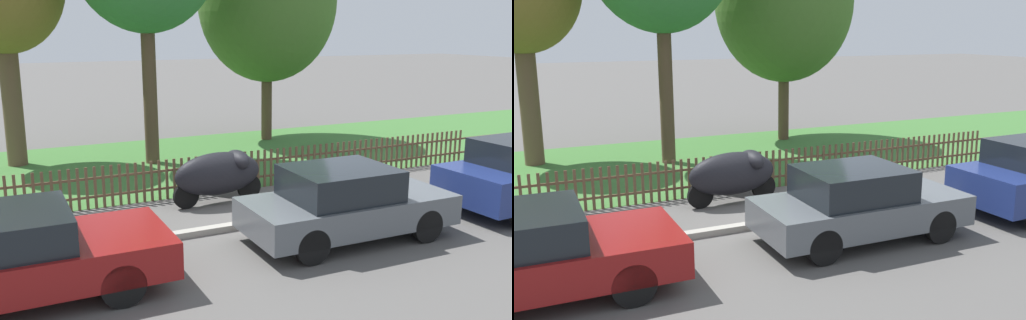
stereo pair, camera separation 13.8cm
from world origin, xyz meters
TOP-DOWN VIEW (x-y plane):
  - ground_plane at (0.00, 0.00)m, footprint 120.00×120.00m
  - kerb_stone at (0.00, 0.10)m, footprint 40.35×0.20m
  - grass_strip at (0.00, 6.04)m, footprint 40.35×7.00m
  - park_fence at (-0.00, 2.55)m, footprint 40.35×0.05m
  - parked_car_black_saloon at (-5.26, -1.22)m, footprint 4.43×1.86m
  - parked_car_navy_estate at (0.34, -1.20)m, footprint 3.79×1.71m
  - covered_motorcycle at (-0.85, 1.76)m, footprint 2.05×0.83m
  - tree_far_left at (3.37, 7.94)m, footprint 4.54×4.54m

SIDE VIEW (x-z plane):
  - ground_plane at x=0.00m, z-range 0.00..0.00m
  - grass_strip at x=0.00m, z-range 0.00..0.01m
  - kerb_stone at x=0.00m, z-range 0.00..0.12m
  - park_fence at x=0.00m, z-range 0.00..0.91m
  - parked_car_black_saloon at x=-5.26m, z-range 0.02..1.31m
  - parked_car_navy_estate at x=0.34m, z-range 0.01..1.34m
  - covered_motorcycle at x=-0.85m, z-range 0.11..1.25m
  - tree_far_left at x=3.37m, z-range 0.97..8.16m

